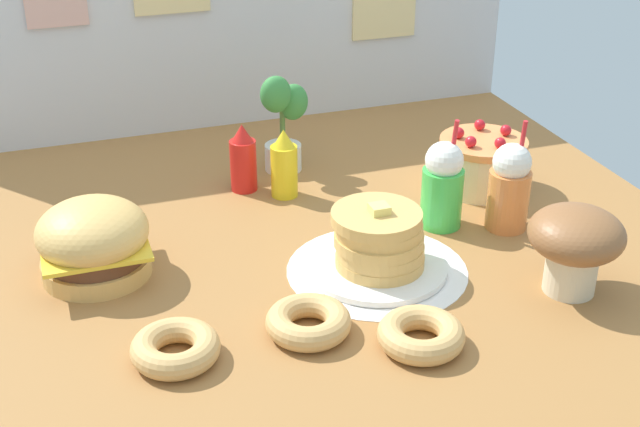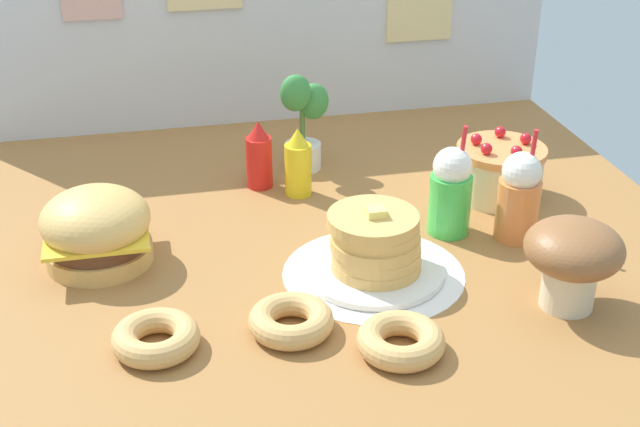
# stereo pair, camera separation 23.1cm
# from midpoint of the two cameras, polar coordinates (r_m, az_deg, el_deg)

# --- Properties ---
(ground_plane) EXTENTS (2.14, 2.17, 0.02)m
(ground_plane) POSITION_cam_midpoint_polar(r_m,az_deg,el_deg) (2.35, 3.44, -3.50)
(ground_plane) COLOR #9E6B38
(back_wall) EXTENTS (2.14, 0.04, 0.81)m
(back_wall) POSITION_cam_midpoint_polar(r_m,az_deg,el_deg) (3.16, -1.68, 13.06)
(back_wall) COLOR silver
(back_wall) RESTS_ON ground_plane
(doily_mat) EXTENTS (0.48, 0.48, 0.00)m
(doily_mat) POSITION_cam_midpoint_polar(r_m,az_deg,el_deg) (2.30, 6.42, -3.99)
(doily_mat) COLOR white
(doily_mat) RESTS_ON ground_plane
(burger) EXTENTS (0.29, 0.29, 0.21)m
(burger) POSITION_cam_midpoint_polar(r_m,az_deg,el_deg) (2.34, -11.74, -1.06)
(burger) COLOR #DBA859
(burger) RESTS_ON ground_plane
(pancake_stack) EXTENTS (0.37, 0.37, 0.19)m
(pancake_stack) POSITION_cam_midpoint_polar(r_m,az_deg,el_deg) (2.26, 6.55, -2.34)
(pancake_stack) COLOR white
(pancake_stack) RESTS_ON doily_mat
(layer_cake) EXTENTS (0.27, 0.27, 0.20)m
(layer_cake) POSITION_cam_midpoint_polar(r_m,az_deg,el_deg) (2.74, 14.08, 2.67)
(layer_cake) COLOR beige
(layer_cake) RESTS_ON ground_plane
(ketchup_bottle) EXTENTS (0.08, 0.08, 0.22)m
(ketchup_bottle) POSITION_cam_midpoint_polar(r_m,az_deg,el_deg) (2.72, -1.59, 3.69)
(ketchup_bottle) COLOR red
(ketchup_bottle) RESTS_ON ground_plane
(mustard_bottle) EXTENTS (0.08, 0.08, 0.22)m
(mustard_bottle) POSITION_cam_midpoint_polar(r_m,az_deg,el_deg) (2.66, 0.93, 3.20)
(mustard_bottle) COLOR yellow
(mustard_bottle) RESTS_ON ground_plane
(cream_soda_cup) EXTENTS (0.12, 0.12, 0.33)m
(cream_soda_cup) POSITION_cam_midpoint_polar(r_m,az_deg,el_deg) (2.48, 11.22, 1.38)
(cream_soda_cup) COLOR green
(cream_soda_cup) RESTS_ON ground_plane
(orange_float_cup) EXTENTS (0.12, 0.12, 0.33)m
(orange_float_cup) POSITION_cam_midpoint_polar(r_m,az_deg,el_deg) (2.49, 15.54, 1.01)
(orange_float_cup) COLOR orange
(orange_float_cup) RESTS_ON ground_plane
(donut_pink_glaze) EXTENTS (0.20, 0.20, 0.06)m
(donut_pink_glaze) POSITION_cam_midpoint_polar(r_m,az_deg,el_deg) (2.01, -7.48, -8.14)
(donut_pink_glaze) COLOR tan
(donut_pink_glaze) RESTS_ON ground_plane
(donut_chocolate) EXTENTS (0.20, 0.20, 0.06)m
(donut_chocolate) POSITION_cam_midpoint_polar(r_m,az_deg,el_deg) (2.05, 1.33, -7.09)
(donut_chocolate) COLOR tan
(donut_chocolate) RESTS_ON ground_plane
(donut_vanilla) EXTENTS (0.20, 0.20, 0.06)m
(donut_vanilla) POSITION_cam_midpoint_polar(r_m,az_deg,el_deg) (2.01, 8.65, -8.31)
(donut_vanilla) COLOR tan
(donut_vanilla) RESTS_ON ground_plane
(potted_plant) EXTENTS (0.16, 0.13, 0.33)m
(potted_plant) POSITION_cam_midpoint_polar(r_m,az_deg,el_deg) (2.81, 1.18, 6.27)
(potted_plant) COLOR white
(potted_plant) RESTS_ON ground_plane
(mushroom_stool) EXTENTS (0.24, 0.24, 0.23)m
(mushroom_stool) POSITION_cam_midpoint_polar(r_m,az_deg,el_deg) (2.21, 19.17, -2.72)
(mushroom_stool) COLOR beige
(mushroom_stool) RESTS_ON ground_plane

